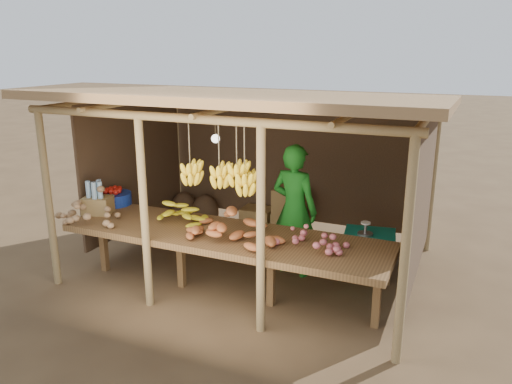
% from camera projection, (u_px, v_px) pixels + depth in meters
% --- Properties ---
extents(ground, '(60.00, 60.00, 0.00)m').
position_uv_depth(ground, '(256.00, 265.00, 6.88)').
color(ground, brown).
rests_on(ground, ground).
extents(stall_structure, '(4.70, 3.50, 2.43)m').
position_uv_depth(stall_structure, '(260.00, 125.00, 6.43)').
color(stall_structure, '#967A4D').
rests_on(stall_structure, ground).
extents(counter, '(3.90, 1.05, 0.80)m').
position_uv_depth(counter, '(224.00, 238.00, 5.84)').
color(counter, brown).
rests_on(counter, ground).
extents(potato_heap, '(1.02, 0.85, 0.36)m').
position_uv_depth(potato_heap, '(88.00, 208.00, 6.17)').
color(potato_heap, '#96724D').
rests_on(potato_heap, counter).
extents(sweet_potato_heap, '(1.17, 0.88, 0.36)m').
position_uv_depth(sweet_potato_heap, '(233.00, 222.00, 5.64)').
color(sweet_potato_heap, '#B7602F').
rests_on(sweet_potato_heap, counter).
extents(onion_heap, '(0.75, 0.46, 0.35)m').
position_uv_depth(onion_heap, '(311.00, 232.00, 5.37)').
color(onion_heap, '#CD6368').
rests_on(onion_heap, counter).
extents(banana_pile, '(0.55, 0.33, 0.35)m').
position_uv_depth(banana_pile, '(180.00, 209.00, 6.15)').
color(banana_pile, yellow).
rests_on(banana_pile, counter).
extents(tomato_basin, '(0.46, 0.46, 0.24)m').
position_uv_depth(tomato_basin, '(115.00, 197.00, 6.88)').
color(tomato_basin, navy).
rests_on(tomato_basin, counter).
extents(bottle_box, '(0.42, 0.37, 0.44)m').
position_uv_depth(bottle_box, '(97.00, 201.00, 6.48)').
color(bottle_box, olive).
rests_on(bottle_box, counter).
extents(vendor, '(0.70, 0.53, 1.74)m').
position_uv_depth(vendor, '(294.00, 210.00, 6.43)').
color(vendor, '#19711B').
rests_on(vendor, ground).
extents(tarp_crate, '(0.72, 0.64, 0.77)m').
position_uv_depth(tarp_crate, '(368.00, 253.00, 6.49)').
color(tarp_crate, brown).
rests_on(tarp_crate, ground).
extents(carton_stack, '(1.05, 0.42, 0.78)m').
position_uv_depth(carton_stack, '(278.00, 215.00, 7.88)').
color(carton_stack, olive).
rests_on(carton_stack, ground).
extents(burlap_sacks, '(0.88, 0.46, 0.62)m').
position_uv_depth(burlap_sacks, '(194.00, 208.00, 8.46)').
color(burlap_sacks, '#4E3824').
rests_on(burlap_sacks, ground).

